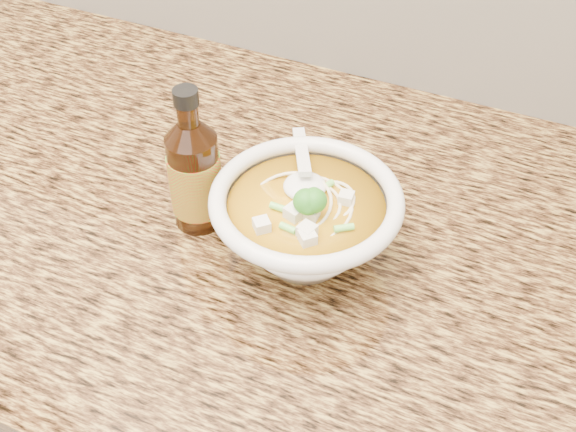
% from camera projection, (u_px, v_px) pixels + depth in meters
% --- Properties ---
extents(cabinet, '(4.00, 0.65, 0.86)m').
position_uv_depth(cabinet, '(146.00, 374.00, 1.22)').
color(cabinet, black).
rests_on(cabinet, ground).
extents(counter_slab, '(4.00, 0.68, 0.04)m').
position_uv_depth(counter_slab, '(98.00, 169.00, 0.91)').
color(counter_slab, '#A2823B').
rests_on(counter_slab, cabinet).
extents(soup_bowl, '(0.20, 0.21, 0.11)m').
position_uv_depth(soup_bowl, '(306.00, 224.00, 0.74)').
color(soup_bowl, silver).
rests_on(soup_bowl, counter_slab).
extents(hot_sauce_bottle, '(0.07, 0.07, 0.17)m').
position_uv_depth(hot_sauce_bottle, '(195.00, 175.00, 0.77)').
color(hot_sauce_bottle, '#321606').
rests_on(hot_sauce_bottle, counter_slab).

